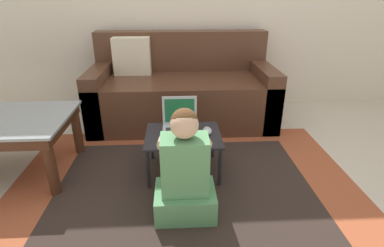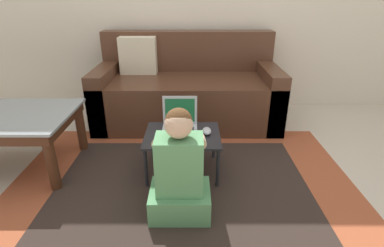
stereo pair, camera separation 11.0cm
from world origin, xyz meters
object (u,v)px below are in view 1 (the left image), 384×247
at_px(couch, 182,91).
at_px(computer_mouse, 207,131).
at_px(laptop, 180,126).
at_px(person_seated, 185,173).
at_px(laptop_desk, 183,139).

distance_m(couch, computer_mouse, 0.99).
bearing_deg(couch, laptop, -92.07).
distance_m(computer_mouse, person_seated, 0.49).
bearing_deg(laptop, person_seated, -88.04).
xyz_separation_m(laptop_desk, laptop, (-0.02, 0.05, 0.07)).
distance_m(laptop_desk, laptop, 0.09).
distance_m(laptop, computer_mouse, 0.19).
bearing_deg(laptop, computer_mouse, -11.29).
xyz_separation_m(laptop_desk, computer_mouse, (0.17, 0.01, 0.05)).
relative_size(couch, laptop, 7.05).
distance_m(couch, person_seated, 1.43).
bearing_deg(laptop_desk, person_seated, -90.42).
height_order(laptop_desk, person_seated, person_seated).
distance_m(couch, laptop, 0.94).
bearing_deg(computer_mouse, laptop_desk, -176.08).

